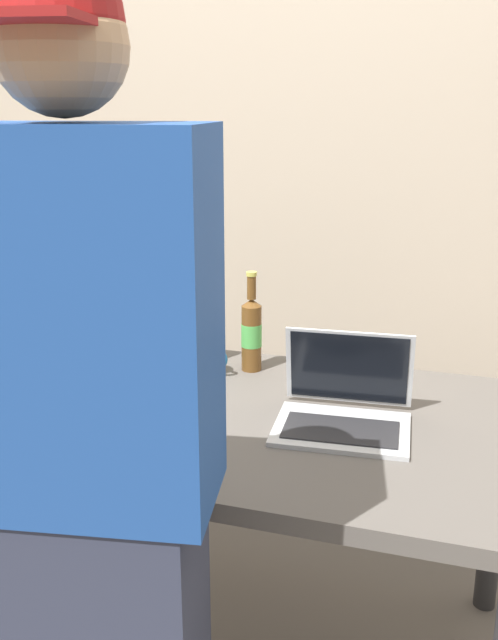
{
  "coord_description": "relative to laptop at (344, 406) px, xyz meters",
  "views": [
    {
      "loc": [
        0.56,
        -1.61,
        1.5
      ],
      "look_at": [
        0.06,
        0.0,
        0.99
      ],
      "focal_mm": 39.6,
      "sensor_mm": 36.0,
      "label": 1
    }
  ],
  "objects": [
    {
      "name": "coffee_mug",
      "position": [
        -0.45,
        0.21,
        0.0
      ],
      "size": [
        0.11,
        0.07,
        0.1
      ],
      "color": "#19598C",
      "rests_on": "desk"
    },
    {
      "name": "beer_bottle_amber",
      "position": [
        -0.33,
        0.29,
        0.07
      ],
      "size": [
        0.06,
        0.06,
        0.3
      ],
      "color": "brown",
      "rests_on": "desk"
    },
    {
      "name": "person_figure",
      "position": [
        -0.32,
        -0.67,
        0.08
      ],
      "size": [
        0.46,
        0.34,
        1.71
      ],
      "color": "#2D3347",
      "rests_on": "ground"
    },
    {
      "name": "ground_plane",
      "position": [
        -0.3,
        -0.01,
        -0.78
      ],
      "size": [
        8.0,
        8.0,
        0.0
      ],
      "primitive_type": "plane",
      "color": "slate",
      "rests_on": "ground"
    },
    {
      "name": "desk",
      "position": [
        -0.3,
        -0.01,
        -0.13
      ],
      "size": [
        1.54,
        0.89,
        0.74
      ],
      "color": "#56514C",
      "rests_on": "ground"
    },
    {
      "name": "back_wall",
      "position": [
        -0.3,
        0.79,
        0.52
      ],
      "size": [
        6.0,
        0.1,
        2.6
      ],
      "primitive_type": "cube",
      "color": "tan",
      "rests_on": "ground"
    },
    {
      "name": "beer_bottle_green",
      "position": [
        -0.51,
        0.29,
        0.08
      ],
      "size": [
        0.06,
        0.06,
        0.32
      ],
      "color": "#1E5123",
      "rests_on": "desk"
    },
    {
      "name": "laptop",
      "position": [
        0.0,
        0.0,
        0.0
      ],
      "size": [
        0.35,
        0.31,
        0.22
      ],
      "color": "#B7BABC",
      "rests_on": "desk"
    }
  ]
}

